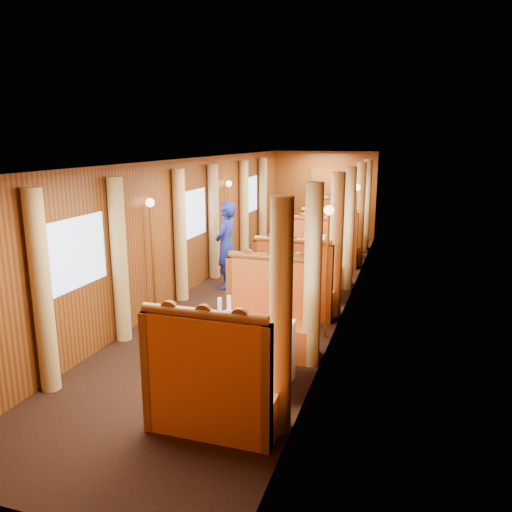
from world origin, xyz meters
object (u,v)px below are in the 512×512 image
at_px(table_near, 245,355).
at_px(table_mid, 307,278).
at_px(table_far, 336,241).
at_px(teapot_left, 225,321).
at_px(banquette_mid_fwd, 294,291).
at_px(teapot_back, 234,318).
at_px(teapot_right, 237,322).
at_px(rose_vase_mid, 308,249).
at_px(banquette_mid_aft, 317,262).
at_px(banquette_far_fwd, 329,248).
at_px(tea_tray, 234,324).
at_px(banquette_far_aft, 341,232).
at_px(banquette_near_aft, 269,322).
at_px(rose_vase_far, 336,219).
at_px(fruit_plate, 263,331).
at_px(banquette_near_fwd, 212,392).
at_px(steward, 226,245).
at_px(passenger, 315,250).

height_order(table_near, table_mid, same).
distance_m(table_far, teapot_left, 7.14).
distance_m(banquette_mid_fwd, teapot_back, 2.49).
distance_m(teapot_right, rose_vase_mid, 3.58).
distance_m(banquette_mid_aft, teapot_right, 4.64).
height_order(table_near, banquette_far_fwd, banquette_far_fwd).
bearing_deg(tea_tray, banquette_mid_fwd, 87.22).
bearing_deg(banquette_far_fwd, table_mid, -90.00).
xyz_separation_m(banquette_far_fwd, banquette_far_aft, (0.00, 2.03, 0.00)).
relative_size(banquette_near_aft, tea_tray, 3.94).
height_order(table_mid, rose_vase_mid, rose_vase_mid).
xyz_separation_m(table_far, rose_vase_mid, (0.01, -3.53, 0.55)).
bearing_deg(banquette_mid_fwd, tea_tray, -92.78).
xyz_separation_m(table_mid, banquette_far_aft, (0.00, 4.51, 0.05)).
bearing_deg(table_far, teapot_back, -91.15).
bearing_deg(banquette_far_aft, rose_vase_far, -90.72).
relative_size(table_far, fruit_plate, 4.92).
relative_size(banquette_mid_fwd, rose_vase_far, 3.72).
relative_size(table_mid, banquette_far_aft, 0.78).
bearing_deg(tea_tray, banquette_far_aft, 89.13).
bearing_deg(table_near, banquette_near_fwd, -90.00).
height_order(banquette_mid_fwd, teapot_back, banquette_mid_fwd).
distance_m(banquette_mid_fwd, rose_vase_mid, 1.11).
relative_size(table_far, teapot_back, 7.09).
distance_m(banquette_near_fwd, teapot_right, 0.99).
xyz_separation_m(teapot_left, steward, (-1.42, 3.78, 0.02)).
bearing_deg(rose_vase_far, table_mid, -89.80).
bearing_deg(teapot_back, steward, 126.98).
distance_m(rose_vase_mid, passenger, 0.80).
distance_m(banquette_far_fwd, teapot_back, 5.97).
height_order(table_near, tea_tray, tea_tray).
height_order(banquette_near_fwd, banquette_far_fwd, same).
bearing_deg(fruit_plate, rose_vase_mid, 93.98).
distance_m(table_near, table_far, 7.00).
xyz_separation_m(table_far, teapot_right, (-0.05, -7.11, 0.44)).
distance_m(banquette_near_fwd, teapot_back, 1.12).
bearing_deg(banquette_near_aft, tea_tray, -96.66).
relative_size(fruit_plate, passenger, 0.28).
bearing_deg(table_mid, banquette_far_fwd, 90.00).
height_order(banquette_near_aft, banquette_mid_aft, same).
height_order(banquette_mid_fwd, banquette_far_aft, same).
distance_m(table_mid, banquette_mid_fwd, 1.02).
bearing_deg(banquette_far_aft, steward, -110.36).
height_order(banquette_mid_aft, rose_vase_far, banquette_mid_aft).
bearing_deg(banquette_near_aft, fruit_plate, -77.15).
distance_m(teapot_back, fruit_plate, 0.45).
distance_m(tea_tray, teapot_left, 0.13).
bearing_deg(banquette_far_fwd, table_near, -90.00).
bearing_deg(table_far, banquette_near_fwd, -90.00).
bearing_deg(teapot_left, teapot_right, -0.41).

